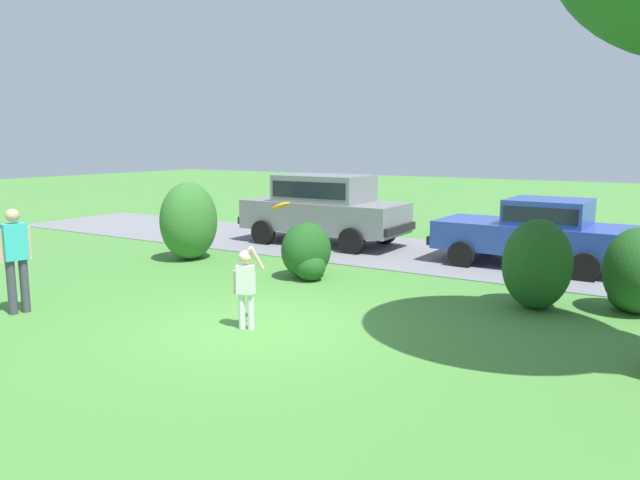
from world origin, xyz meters
name	(u,v)px	position (x,y,z in m)	size (l,w,h in m)	color
ground_plane	(258,328)	(0.00, 0.00, 0.00)	(80.00, 80.00, 0.00)	#478438
driveway_strip	(431,255)	(0.00, 7.03, 0.01)	(28.00, 4.40, 0.02)	slate
shrub_near_tree	(189,223)	(-4.80, 3.52, 0.88)	(1.25, 1.48, 1.86)	#33702B
shrub_centre_left	(307,253)	(-1.27, 3.29, 0.54)	(1.04, 1.16, 1.17)	#1E511C
shrub_centre	(537,264)	(3.31, 3.43, 0.77)	(1.14, 1.34, 1.53)	#1E511C
shrub_centre_right	(637,272)	(4.78, 4.03, 0.68)	(1.10, 1.30, 1.43)	#1E511C
parked_sedan	(537,230)	(2.53, 6.97, 0.85)	(4.44, 2.18, 1.56)	#28429E
parked_suv	(324,206)	(-3.18, 7.08, 1.08)	(4.70, 2.11, 1.92)	gray
child_thrower	(246,283)	(-0.13, -0.12, 0.72)	(0.39, 0.37, 1.29)	white
frisbee	(281,206)	(0.31, 0.19, 1.88)	(0.27, 0.28, 0.14)	orange
adult_onlooker	(16,255)	(-3.87, -1.43, 0.98)	(0.30, 0.52, 1.74)	#3F3F4C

